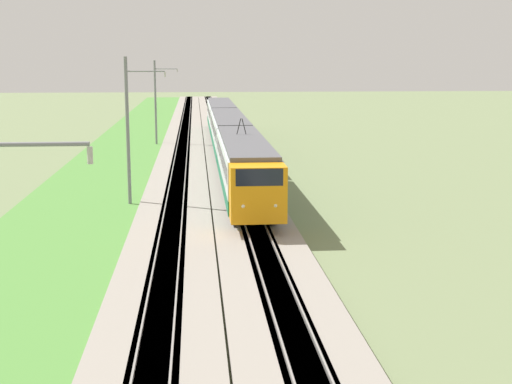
{
  "coord_description": "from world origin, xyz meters",
  "views": [
    {
      "loc": [
        -4.34,
        -1.34,
        9.18
      ],
      "look_at": [
        32.39,
        -4.49,
        2.3
      ],
      "focal_mm": 50.0,
      "sensor_mm": 36.0,
      "label": 1
    }
  ],
  "objects": [
    {
      "name": "catenary_mast_far",
      "position": [
        73.32,
        2.81,
        4.68
      ],
      "size": [
        0.22,
        2.56,
        9.07
      ],
      "color": "slate",
      "rests_on": "ground"
    },
    {
      "name": "ballast_main",
      "position": [
        50.0,
        0.0,
        0.15
      ],
      "size": [
        240.0,
        4.4,
        0.3
      ],
      "color": "gray",
      "rests_on": "ground"
    },
    {
      "name": "track_adjacent",
      "position": [
        50.0,
        -4.49,
        0.16
      ],
      "size": [
        240.0,
        1.57,
        0.45
      ],
      "color": "#4C4238",
      "rests_on": "ground"
    },
    {
      "name": "passenger_train",
      "position": [
        61.24,
        -4.49,
        2.46
      ],
      "size": [
        61.27,
        2.99,
        5.23
      ],
      "rotation": [
        0.0,
        0.0,
        3.14
      ],
      "color": "orange",
      "rests_on": "ground"
    },
    {
      "name": "grass_verge",
      "position": [
        50.0,
        5.76,
        0.06
      ],
      "size": [
        240.0,
        8.51,
        0.12
      ],
      "color": "#4C8438",
      "rests_on": "ground"
    },
    {
      "name": "catenary_mast_mid",
      "position": [
        40.67,
        2.82,
        4.82
      ],
      "size": [
        0.22,
        2.56,
        9.35
      ],
      "color": "slate",
      "rests_on": "ground"
    },
    {
      "name": "track_main",
      "position": [
        50.0,
        0.0,
        0.16
      ],
      "size": [
        240.0,
        1.57,
        0.45
      ],
      "color": "#4C4238",
      "rests_on": "ground"
    },
    {
      "name": "ballast_adjacent",
      "position": [
        50.0,
        -4.49,
        0.15
      ],
      "size": [
        240.0,
        4.4,
        0.3
      ],
      "color": "gray",
      "rests_on": "ground"
    }
  ]
}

